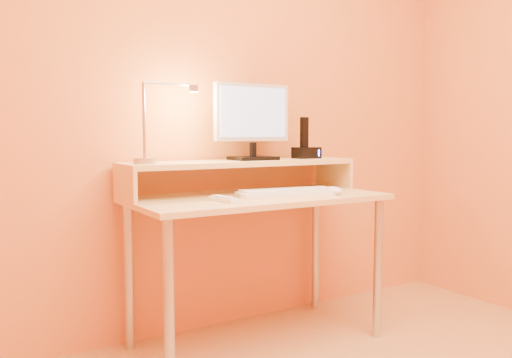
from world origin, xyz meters
TOP-DOWN VIEW (x-y plane):
  - wall_back at (0.00, 1.50)m, footprint 3.00×0.04m
  - desk_leg_fl at (-0.55, 0.93)m, footprint 0.04×0.04m
  - desk_leg_fr at (0.55, 0.93)m, footprint 0.04×0.04m
  - desk_leg_bl at (-0.55, 1.43)m, footprint 0.04×0.04m
  - desk_leg_br at (0.55, 1.43)m, footprint 0.04×0.04m
  - desk_lower at (0.00, 1.18)m, footprint 1.20×0.60m
  - shelf_riser_left at (-0.59, 1.33)m, footprint 0.02×0.30m
  - shelf_riser_right at (0.59, 1.33)m, footprint 0.02×0.30m
  - desk_shelf at (0.00, 1.33)m, footprint 1.20×0.30m
  - monitor_foot at (0.07, 1.33)m, footprint 0.22×0.16m
  - monitor_neck at (0.07, 1.33)m, footprint 0.04×0.04m
  - monitor_panel at (0.07, 1.34)m, footprint 0.42×0.04m
  - monitor_back at (0.07, 1.36)m, footprint 0.38×0.02m
  - monitor_screen at (0.07, 1.32)m, footprint 0.38×0.01m
  - lamp_base at (-0.51, 1.30)m, footprint 0.10×0.10m
  - lamp_post at (-0.51, 1.30)m, footprint 0.01×0.01m
  - lamp_arm at (-0.39, 1.30)m, footprint 0.24×0.01m
  - lamp_head at (-0.27, 1.30)m, footprint 0.04×0.04m
  - lamp_bulb at (-0.27, 1.30)m, footprint 0.03×0.03m
  - phone_dock at (0.40, 1.33)m, footprint 0.13×0.11m
  - phone_handset at (0.39, 1.33)m, footprint 0.04×0.03m
  - phone_led at (0.45, 1.28)m, footprint 0.01×0.00m
  - keyboard at (0.12, 1.09)m, footprint 0.50×0.22m
  - mouse at (0.33, 1.02)m, footprint 0.07×0.12m
  - remote_control at (-0.24, 1.05)m, footprint 0.07×0.18m

SIDE VIEW (x-z plane):
  - desk_leg_fl at x=-0.55m, z-range 0.00..0.69m
  - desk_leg_fr at x=0.55m, z-range 0.00..0.69m
  - desk_leg_bl at x=-0.55m, z-range 0.00..0.69m
  - desk_leg_br at x=0.55m, z-range 0.00..0.69m
  - desk_lower at x=0.00m, z-range 0.70..0.72m
  - remote_control at x=-0.24m, z-range 0.72..0.74m
  - keyboard at x=0.12m, z-range 0.72..0.74m
  - mouse at x=0.33m, z-range 0.72..0.76m
  - shelf_riser_left at x=-0.59m, z-range 0.72..0.85m
  - shelf_riser_right at x=0.59m, z-range 0.72..0.85m
  - desk_shelf at x=0.00m, z-range 0.86..0.88m
  - monitor_foot at x=0.07m, z-range 0.88..0.90m
  - lamp_base at x=-0.51m, z-range 0.88..0.90m
  - phone_dock at x=0.40m, z-range 0.88..0.94m
  - phone_led at x=0.45m, z-range 0.89..0.93m
  - monitor_neck at x=0.07m, z-range 0.90..0.97m
  - phone_handset at x=0.39m, z-range 0.94..1.10m
  - lamp_post at x=-0.51m, z-range 0.91..1.24m
  - monitor_panel at x=0.07m, z-range 0.98..1.26m
  - monitor_back at x=0.07m, z-range 1.00..1.24m
  - monitor_screen at x=0.07m, z-range 0.99..1.24m
  - lamp_bulb at x=-0.27m, z-range 1.20..1.21m
  - lamp_head at x=-0.27m, z-range 1.21..1.24m
  - lamp_arm at x=-0.39m, z-range 1.23..1.24m
  - wall_back at x=0.00m, z-range 0.00..2.50m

